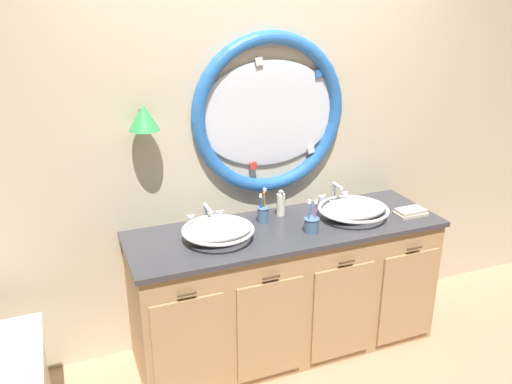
{
  "coord_description": "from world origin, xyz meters",
  "views": [
    {
      "loc": [
        -1.15,
        -2.35,
        2.16
      ],
      "look_at": [
        -0.12,
        0.25,
        1.1
      ],
      "focal_mm": 36.92,
      "sensor_mm": 36.0,
      "label": 1
    }
  ],
  "objects_px": {
    "toothbrush_holder_left": "(263,213)",
    "folded_hand_towel": "(411,212)",
    "sink_basin_left": "(218,230)",
    "toothbrush_holder_right": "(312,224)",
    "sink_basin_right": "(353,209)",
    "soap_dispenser": "(281,204)"
  },
  "relations": [
    {
      "from": "sink_basin_right",
      "to": "folded_hand_towel",
      "type": "distance_m",
      "value": 0.37
    },
    {
      "from": "sink_basin_left",
      "to": "toothbrush_holder_right",
      "type": "height_order",
      "value": "toothbrush_holder_right"
    },
    {
      "from": "toothbrush_holder_right",
      "to": "sink_basin_left",
      "type": "bearing_deg",
      "value": 170.11
    },
    {
      "from": "toothbrush_holder_left",
      "to": "toothbrush_holder_right",
      "type": "bearing_deg",
      "value": -48.55
    },
    {
      "from": "sink_basin_left",
      "to": "toothbrush_holder_left",
      "type": "xyz_separation_m",
      "value": [
        0.33,
        0.14,
        -0.01
      ]
    },
    {
      "from": "sink_basin_right",
      "to": "soap_dispenser",
      "type": "distance_m",
      "value": 0.45
    },
    {
      "from": "folded_hand_towel",
      "to": "soap_dispenser",
      "type": "bearing_deg",
      "value": 158.64
    },
    {
      "from": "sink_basin_right",
      "to": "toothbrush_holder_left",
      "type": "relative_size",
      "value": 2.01
    },
    {
      "from": "sink_basin_left",
      "to": "toothbrush_holder_right",
      "type": "distance_m",
      "value": 0.55
    },
    {
      "from": "sink_basin_left",
      "to": "folded_hand_towel",
      "type": "bearing_deg",
      "value": -4.55
    },
    {
      "from": "sink_basin_right",
      "to": "toothbrush_holder_right",
      "type": "xyz_separation_m",
      "value": [
        -0.34,
        -0.09,
        -0.01
      ]
    },
    {
      "from": "sink_basin_left",
      "to": "toothbrush_holder_right",
      "type": "relative_size",
      "value": 2.0
    },
    {
      "from": "toothbrush_holder_right",
      "to": "folded_hand_towel",
      "type": "relative_size",
      "value": 1.05
    },
    {
      "from": "sink_basin_left",
      "to": "soap_dispenser",
      "type": "relative_size",
      "value": 2.39
    },
    {
      "from": "sink_basin_right",
      "to": "folded_hand_towel",
      "type": "relative_size",
      "value": 2.25
    },
    {
      "from": "sink_basin_right",
      "to": "soap_dispenser",
      "type": "bearing_deg",
      "value": 153.71
    },
    {
      "from": "sink_basin_left",
      "to": "toothbrush_holder_right",
      "type": "bearing_deg",
      "value": -9.89
    },
    {
      "from": "folded_hand_towel",
      "to": "toothbrush_holder_right",
      "type": "bearing_deg",
      "value": 179.64
    },
    {
      "from": "sink_basin_right",
      "to": "folded_hand_towel",
      "type": "bearing_deg",
      "value": -15.38
    },
    {
      "from": "soap_dispenser",
      "to": "sink_basin_left",
      "type": "bearing_deg",
      "value": -157.2
    },
    {
      "from": "toothbrush_holder_left",
      "to": "folded_hand_towel",
      "type": "height_order",
      "value": "toothbrush_holder_left"
    },
    {
      "from": "toothbrush_holder_right",
      "to": "folded_hand_towel",
      "type": "bearing_deg",
      "value": -0.36
    }
  ]
}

